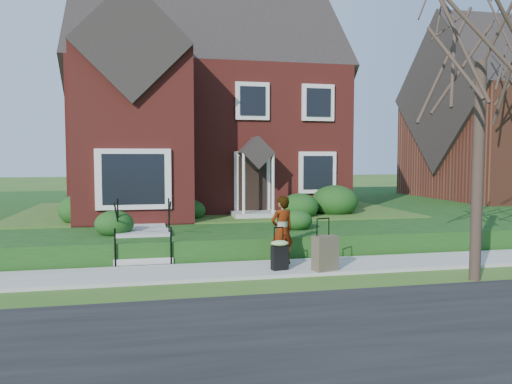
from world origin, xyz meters
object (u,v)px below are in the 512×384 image
object	(u,v)px
woman	(282,230)
suitcase_olive	(325,253)
front_steps	(144,242)
suitcase_black	(280,253)
tree_verge	(482,39)

from	to	relation	value
woman	suitcase_olive	size ratio (longest dim) A/B	1.38
front_steps	woman	xyz separation A→B (m)	(3.25, -1.60, 0.43)
front_steps	suitcase_olive	bearing A→B (deg)	-30.97
woman	suitcase_black	world-z (taller)	woman
woman	tree_verge	xyz separation A→B (m)	(3.76, -2.05, 4.21)
suitcase_olive	suitcase_black	bearing A→B (deg)	148.53
front_steps	tree_verge	bearing A→B (deg)	-27.47
woman	tree_verge	size ratio (longest dim) A/B	0.23
suitcase_olive	tree_verge	bearing A→B (deg)	-38.27
woman	front_steps	bearing A→B (deg)	-44.06
tree_verge	front_steps	bearing A→B (deg)	152.53
front_steps	woman	distance (m)	3.65
front_steps	woman	world-z (taller)	woman
woman	suitcase_black	distance (m)	0.74
suitcase_black	suitcase_olive	world-z (taller)	suitcase_olive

